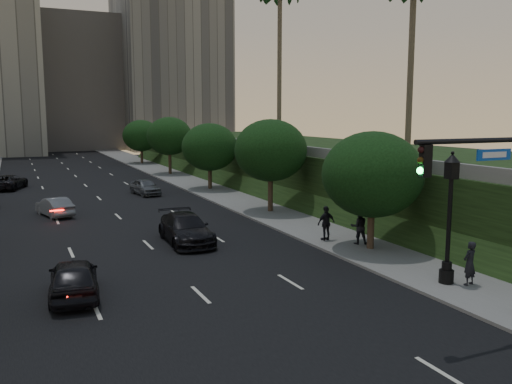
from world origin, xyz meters
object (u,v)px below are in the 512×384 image
sedan_mid_left (55,207)px  pedestrian_c (326,223)px  sedan_far_left (9,182)px  sedan_near_right (186,229)px  pedestrian_b (359,226)px  sedan_near_left (74,278)px  sedan_far_right (145,187)px  pedestrian_a (470,263)px  street_lamp (449,224)px

sedan_mid_left → pedestrian_c: 19.60m
sedan_far_left → sedan_near_right: size_ratio=0.91×
sedan_near_right → pedestrian_b: (8.26, -4.59, 0.30)m
sedan_near_left → sedan_near_right: 9.51m
sedan_mid_left → sedan_far_right: bearing=-152.8°
sedan_near_right → sedan_far_right: 18.90m
sedan_near_left → sedan_mid_left: (0.57, 18.23, -0.10)m
sedan_far_right → pedestrian_b: pedestrian_b is taller
sedan_near_right → pedestrian_c: bearing=-21.7°
pedestrian_c → sedan_far_left: bearing=-68.3°
sedan_near_left → pedestrian_a: bearing=165.5°
sedan_far_left → sedan_far_right: 14.00m
sedan_near_right → sedan_far_left: bearing=110.1°
sedan_near_left → sedan_near_right: sedan_near_right is taller
sedan_far_right → pedestrian_c: size_ratio=2.18×
pedestrian_a → pedestrian_b: bearing=-101.2°
pedestrian_a → sedan_mid_left: bearing=-70.1°
pedestrian_c → pedestrian_a: bearing=91.3°
pedestrian_a → sedan_near_left: bearing=-31.5°
sedan_near_left → pedestrian_b: bearing=-165.7°
sedan_near_left → pedestrian_b: size_ratio=2.39×
sedan_far_right → pedestrian_a: (6.27, -31.13, 0.35)m
street_lamp → sedan_far_left: 42.67m
sedan_near_right → sedan_mid_left: bearing=120.0°
pedestrian_c → pedestrian_b: bearing=122.7°
sedan_far_left → pedestrian_a: bearing=132.5°
sedan_mid_left → sedan_far_left: (-2.92, 16.11, 0.03)m
sedan_near_right → sedan_far_right: bearing=86.0°
street_lamp → sedan_near_left: 15.17m
sedan_mid_left → sedan_far_right: sedan_far_right is taller
sedan_near_left → pedestrian_b: pedestrian_b is taller
pedestrian_a → sedan_far_left: bearing=-77.8°
pedestrian_c → street_lamp: bearing=87.5°
sedan_near_left → pedestrian_c: 14.21m
sedan_near_left → pedestrian_c: size_ratio=2.37×
sedan_near_right → pedestrian_b: size_ratio=2.90×
sedan_mid_left → pedestrian_a: size_ratio=2.25×
sedan_mid_left → pedestrian_a: 27.72m
sedan_far_right → pedestrian_b: size_ratio=2.20×
sedan_mid_left → sedan_far_left: sedan_far_left is taller
sedan_far_right → pedestrian_c: bearing=-85.4°
pedestrian_a → pedestrian_c: (-1.17, 9.20, 0.05)m
pedestrian_a → pedestrian_b: (-0.01, 7.75, 0.04)m
sedan_near_left → pedestrian_a: (14.88, -5.50, 0.28)m
street_lamp → sedan_mid_left: 26.96m
sedan_far_right → pedestrian_c: (5.10, -21.94, 0.40)m
sedan_near_left → pedestrian_b: 15.04m
sedan_near_left → sedan_far_right: bearing=-102.8°
sedan_far_left → sedan_far_right: size_ratio=1.21×
sedan_far_left → street_lamp: bearing=132.0°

